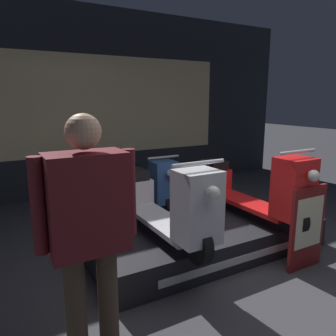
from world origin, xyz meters
TOP-DOWN VIEW (x-y plane):
  - ground_plane at (0.00, 0.00)m, footprint 30.00×30.00m
  - shop_wall_back at (0.00, 3.90)m, footprint 7.43×0.09m
  - display_platform at (-0.09, 0.97)m, footprint 2.57×1.14m
  - scooter_display_left at (-0.67, 0.94)m, footprint 0.49×1.76m
  - scooter_display_right at (0.49, 0.94)m, footprint 0.49×1.76m
  - scooter_backrow_0 at (-0.76, 2.84)m, footprint 0.49×1.76m
  - scooter_backrow_1 at (0.05, 2.84)m, footprint 0.49×1.76m
  - person_left_browsing at (-1.65, 0.05)m, footprint 0.62×0.26m
  - price_sign_board at (0.54, 0.16)m, footprint 0.45×0.04m

SIDE VIEW (x-z plane):
  - ground_plane at x=0.00m, z-range 0.00..0.00m
  - display_platform at x=-0.09m, z-range 0.00..0.31m
  - scooter_backrow_0 at x=-0.76m, z-range -0.09..0.78m
  - scooter_backrow_1 at x=0.05m, z-range -0.09..0.78m
  - price_sign_board at x=0.54m, z-range 0.00..0.85m
  - scooter_display_left at x=-0.67m, z-range 0.21..1.08m
  - scooter_display_right at x=0.49m, z-range 0.21..1.08m
  - person_left_browsing at x=-1.65m, z-range 0.15..1.73m
  - shop_wall_back at x=0.00m, z-range 0.00..3.20m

